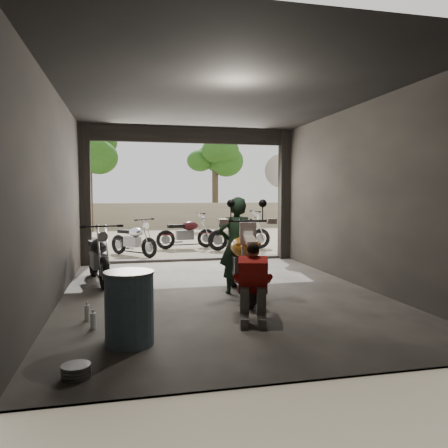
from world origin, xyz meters
name	(u,v)px	position (x,y,z in m)	size (l,w,h in m)	color
ground	(220,293)	(0.00, 0.00, 0.00)	(80.00, 80.00, 0.00)	#7A6D56
garage	(213,214)	(0.00, 0.55, 1.28)	(7.00, 7.13, 3.20)	#2D2B28
boundary_wall	(158,215)	(0.00, 14.00, 0.60)	(18.00, 0.30, 1.20)	gray
tree_left	(88,138)	(-3.00, 12.50, 3.99)	(2.20, 2.20, 5.60)	#382B1E
tree_right	(215,154)	(2.80, 14.00, 3.56)	(2.20, 2.20, 5.00)	#382B1E
main_bike	(240,256)	(0.27, -0.29, 0.64)	(0.80, 1.93, 1.29)	#C0AEA2
left_bike	(98,253)	(-2.00, 1.29, 0.55)	(0.67, 1.63, 1.10)	black
outside_bike_a	(133,237)	(-1.31, 4.70, 0.50)	(0.61, 1.48, 1.00)	black
outside_bike_b	(186,231)	(0.27, 5.99, 0.54)	(0.65, 1.59, 1.08)	#3B0E12
outside_bike_c	(240,230)	(1.75, 5.34, 0.57)	(0.70, 1.69, 1.15)	black
rider	(236,246)	(0.24, -0.12, 0.79)	(0.58, 0.38, 1.59)	black
mechanic	(253,286)	(0.05, -1.73, 0.49)	(0.49, 0.67, 0.97)	#B01F17
stool	(246,247)	(1.26, 2.92, 0.38)	(0.33, 0.33, 0.45)	black
helmet	(246,239)	(1.25, 2.87, 0.57)	(0.25, 0.26, 0.24)	silver
oil_drum	(129,309)	(-1.48, -2.23, 0.40)	(0.52, 0.52, 0.81)	#3A5561
sign_post	(281,186)	(2.60, 4.23, 1.85)	(0.90, 0.08, 2.71)	black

